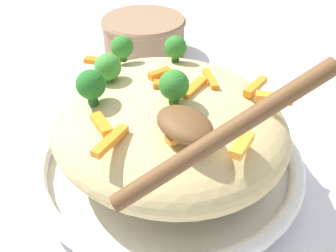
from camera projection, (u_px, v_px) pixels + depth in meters
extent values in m
plane|color=silver|center=(168.00, 176.00, 0.45)|extent=(2.40, 2.40, 0.00)
cylinder|color=white|center=(168.00, 169.00, 0.44)|extent=(0.27, 0.27, 0.02)
torus|color=white|center=(168.00, 157.00, 0.43)|extent=(0.29, 0.29, 0.02)
torus|color=black|center=(168.00, 155.00, 0.43)|extent=(0.29, 0.29, 0.00)
ellipsoid|color=#D1BA7A|center=(168.00, 123.00, 0.41)|extent=(0.25, 0.24, 0.09)
cube|color=orange|center=(97.00, 61.00, 0.44)|extent=(0.03, 0.03, 0.01)
cube|color=orange|center=(160.00, 74.00, 0.40)|extent=(0.01, 0.02, 0.01)
cube|color=orange|center=(194.00, 88.00, 0.38)|extent=(0.02, 0.04, 0.01)
cube|color=orange|center=(182.00, 136.00, 0.33)|extent=(0.01, 0.03, 0.01)
cube|color=orange|center=(274.00, 98.00, 0.37)|extent=(0.03, 0.03, 0.01)
cube|color=orange|center=(102.00, 124.00, 0.34)|extent=(0.03, 0.01, 0.01)
cube|color=orange|center=(169.00, 85.00, 0.38)|extent=(0.03, 0.03, 0.01)
cube|color=orange|center=(210.00, 79.00, 0.39)|extent=(0.04, 0.02, 0.01)
cube|color=orange|center=(255.00, 86.00, 0.39)|extent=(0.02, 0.04, 0.01)
cube|color=orange|center=(110.00, 141.00, 0.32)|extent=(0.03, 0.04, 0.01)
cube|color=orange|center=(239.00, 146.00, 0.31)|extent=(0.02, 0.03, 0.01)
cylinder|color=#377928|center=(109.00, 78.00, 0.40)|extent=(0.01, 0.01, 0.01)
sphere|color=#3D8E33|center=(108.00, 67.00, 0.39)|extent=(0.03, 0.03, 0.03)
cylinder|color=#296820|center=(174.00, 100.00, 0.36)|extent=(0.01, 0.01, 0.01)
sphere|color=#2D7A28|center=(174.00, 85.00, 0.35)|extent=(0.03, 0.03, 0.03)
cylinder|color=#205B1C|center=(93.00, 99.00, 0.37)|extent=(0.01, 0.01, 0.01)
sphere|color=#236B23|center=(91.00, 84.00, 0.36)|extent=(0.03, 0.03, 0.03)
cylinder|color=#296820|center=(175.00, 58.00, 0.44)|extent=(0.01, 0.01, 0.01)
sphere|color=#2D7A28|center=(175.00, 47.00, 0.43)|extent=(0.02, 0.02, 0.02)
cylinder|color=#296820|center=(124.00, 57.00, 0.44)|extent=(0.01, 0.01, 0.01)
sphere|color=#2D7A28|center=(123.00, 47.00, 0.43)|extent=(0.02, 0.02, 0.02)
ellipsoid|color=brown|center=(185.00, 124.00, 0.32)|extent=(0.06, 0.04, 0.02)
cylinder|color=brown|center=(222.00, 136.00, 0.24)|extent=(0.06, 0.14, 0.09)
cylinder|color=#8C6B4C|center=(144.00, 37.00, 0.68)|extent=(0.14, 0.14, 0.07)
torus|color=#8C6B4C|center=(143.00, 22.00, 0.67)|extent=(0.14, 0.14, 0.01)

